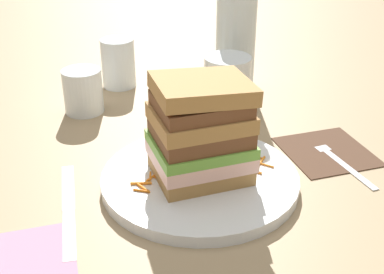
# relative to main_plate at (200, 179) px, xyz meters

# --- Properties ---
(ground_plane) EXTENTS (3.00, 3.00, 0.00)m
(ground_plane) POSITION_rel_main_plate_xyz_m (-0.01, 0.02, -0.01)
(ground_plane) COLOR #9E8460
(main_plate) EXTENTS (0.26, 0.26, 0.02)m
(main_plate) POSITION_rel_main_plate_xyz_m (0.00, 0.00, 0.00)
(main_plate) COLOR white
(main_plate) RESTS_ON ground_plane
(sandwich) EXTENTS (0.12, 0.11, 0.13)m
(sandwich) POSITION_rel_main_plate_xyz_m (0.00, 0.00, 0.07)
(sandwich) COLOR #A87A42
(sandwich) RESTS_ON main_plate
(carrot_shred_0) EXTENTS (0.03, 0.01, 0.00)m
(carrot_shred_0) POSITION_rel_main_plate_xyz_m (-0.08, 0.00, 0.01)
(carrot_shred_0) COLOR orange
(carrot_shred_0) RESTS_ON main_plate
(carrot_shred_1) EXTENTS (0.01, 0.02, 0.00)m
(carrot_shred_1) POSITION_rel_main_plate_xyz_m (-0.08, -0.01, 0.01)
(carrot_shred_1) COLOR orange
(carrot_shred_1) RESTS_ON main_plate
(carrot_shred_2) EXTENTS (0.03, 0.02, 0.00)m
(carrot_shred_2) POSITION_rel_main_plate_xyz_m (-0.06, 0.02, 0.01)
(carrot_shred_2) COLOR orange
(carrot_shred_2) RESTS_ON main_plate
(carrot_shred_3) EXTENTS (0.01, 0.02, 0.00)m
(carrot_shred_3) POSITION_rel_main_plate_xyz_m (-0.06, 0.02, 0.01)
(carrot_shred_3) COLOR orange
(carrot_shred_3) RESTS_ON main_plate
(carrot_shred_4) EXTENTS (0.02, 0.01, 0.00)m
(carrot_shred_4) POSITION_rel_main_plate_xyz_m (-0.08, -0.01, 0.01)
(carrot_shred_4) COLOR orange
(carrot_shred_4) RESTS_ON main_plate
(carrot_shred_5) EXTENTS (0.02, 0.02, 0.00)m
(carrot_shred_5) POSITION_rel_main_plate_xyz_m (-0.05, 0.00, 0.01)
(carrot_shred_5) COLOR orange
(carrot_shred_5) RESTS_ON main_plate
(carrot_shred_6) EXTENTS (0.02, 0.01, 0.00)m
(carrot_shred_6) POSITION_rel_main_plate_xyz_m (0.08, 0.01, 0.01)
(carrot_shred_6) COLOR orange
(carrot_shred_6) RESTS_ON main_plate
(carrot_shred_7) EXTENTS (0.01, 0.03, 0.00)m
(carrot_shred_7) POSITION_rel_main_plate_xyz_m (0.08, 0.02, 0.01)
(carrot_shred_7) COLOR orange
(carrot_shred_7) RESTS_ON main_plate
(carrot_shred_8) EXTENTS (0.02, 0.02, 0.00)m
(carrot_shred_8) POSITION_rel_main_plate_xyz_m (0.06, 0.00, 0.01)
(carrot_shred_8) COLOR orange
(carrot_shred_8) RESTS_ON main_plate
(carrot_shred_9) EXTENTS (0.02, 0.02, 0.00)m
(carrot_shred_9) POSITION_rel_main_plate_xyz_m (0.09, -0.00, 0.01)
(carrot_shred_9) COLOR orange
(carrot_shred_9) RESTS_ON main_plate
(carrot_shred_10) EXTENTS (0.02, 0.02, 0.00)m
(carrot_shred_10) POSITION_rel_main_plate_xyz_m (0.09, -0.01, 0.01)
(carrot_shred_10) COLOR orange
(carrot_shred_10) RESTS_ON main_plate
(carrot_shred_11) EXTENTS (0.02, 0.03, 0.00)m
(carrot_shred_11) POSITION_rel_main_plate_xyz_m (0.07, -0.02, 0.01)
(carrot_shred_11) COLOR orange
(carrot_shred_11) RESTS_ON main_plate
(napkin_dark) EXTENTS (0.13, 0.13, 0.00)m
(napkin_dark) POSITION_rel_main_plate_xyz_m (0.20, 0.02, -0.01)
(napkin_dark) COLOR #4C3323
(napkin_dark) RESTS_ON ground_plane
(fork) EXTENTS (0.02, 0.17, 0.00)m
(fork) POSITION_rel_main_plate_xyz_m (0.21, -0.01, -0.00)
(fork) COLOR silver
(fork) RESTS_ON napkin_dark
(knife) EXTENTS (0.04, 0.20, 0.00)m
(knife) POSITION_rel_main_plate_xyz_m (-0.17, 0.00, -0.01)
(knife) COLOR silver
(knife) RESTS_ON ground_plane
(juice_glass) EXTENTS (0.08, 0.08, 0.10)m
(juice_glass) POSITION_rel_main_plate_xyz_m (0.12, 0.19, 0.03)
(juice_glass) COLOR white
(juice_glass) RESTS_ON ground_plane
(water_bottle) EXTENTS (0.07, 0.07, 0.26)m
(water_bottle) POSITION_rel_main_plate_xyz_m (0.18, 0.28, 0.11)
(water_bottle) COLOR silver
(water_bottle) RESTS_ON ground_plane
(empty_tumbler_0) EXTENTS (0.07, 0.07, 0.07)m
(empty_tumbler_0) POSITION_rel_main_plate_xyz_m (-0.10, 0.28, 0.03)
(empty_tumbler_0) COLOR silver
(empty_tumbler_0) RESTS_ON ground_plane
(empty_tumbler_1) EXTENTS (0.06, 0.06, 0.09)m
(empty_tumbler_1) POSITION_rel_main_plate_xyz_m (-0.02, 0.37, 0.04)
(empty_tumbler_1) COLOR silver
(empty_tumbler_1) RESTS_ON ground_plane
(napkin_pink) EXTENTS (0.09, 0.10, 0.00)m
(napkin_pink) POSITION_rel_main_plate_xyz_m (-0.21, -0.07, -0.01)
(napkin_pink) COLOR pink
(napkin_pink) RESTS_ON ground_plane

